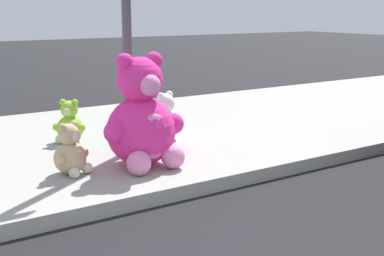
% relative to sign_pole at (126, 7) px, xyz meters
% --- Properties ---
extents(sidewalk, '(28.00, 4.40, 0.15)m').
position_rel_sign_pole_xyz_m(sidewalk, '(-1.00, 0.80, -1.77)').
color(sidewalk, '#9E9B93').
rests_on(sidewalk, ground_plane).
extents(sign_pole, '(0.56, 0.11, 3.20)m').
position_rel_sign_pole_xyz_m(sign_pole, '(0.00, 0.00, 0.00)').
color(sign_pole, '#4C4C51').
rests_on(sign_pole, sidewalk).
extents(plush_pink_large, '(0.95, 0.83, 1.24)m').
position_rel_sign_pole_xyz_m(plush_pink_large, '(-0.13, -0.59, -1.20)').
color(plush_pink_large, '#F22D93').
rests_on(plush_pink_large, sidewalk).
extents(plush_white, '(0.47, 0.45, 0.64)m').
position_rel_sign_pole_xyz_m(plush_white, '(0.65, 0.31, -1.44)').
color(plush_white, white).
rests_on(plush_white, sidewalk).
extents(plush_teal, '(0.40, 0.39, 0.55)m').
position_rel_sign_pole_xyz_m(plush_teal, '(0.66, 0.78, -1.48)').
color(plush_teal, teal).
rests_on(plush_teal, sidewalk).
extents(plush_tan, '(0.40, 0.40, 0.55)m').
position_rel_sign_pole_xyz_m(plush_tan, '(-0.90, -0.45, -1.48)').
color(plush_tan, tan).
rests_on(plush_tan, sidewalk).
extents(plush_lime, '(0.39, 0.40, 0.56)m').
position_rel_sign_pole_xyz_m(plush_lime, '(-0.44, 0.85, -1.47)').
color(plush_lime, '#8CD133').
rests_on(plush_lime, sidewalk).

